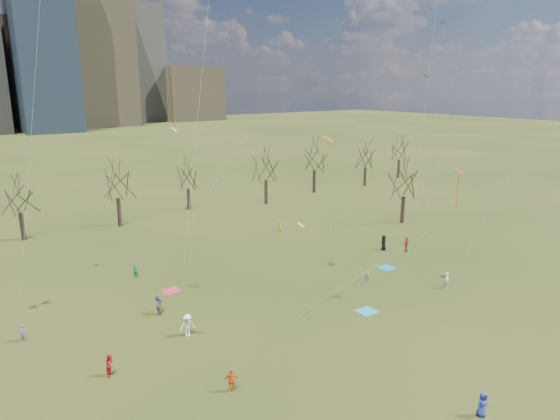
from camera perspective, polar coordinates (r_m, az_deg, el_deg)
ground at (r=43.62m, az=9.59°, el=-12.13°), size 500.00×500.00×0.00m
bare_tree_row at (r=71.29m, az=-12.17°, el=3.32°), size 113.04×29.80×9.50m
blanket_teal at (r=44.88m, az=9.91°, el=-11.33°), size 1.60×1.50×0.03m
blanket_navy at (r=55.14m, az=12.13°, el=-6.48°), size 1.60×1.50×0.03m
blanket_crimson at (r=49.39m, az=-12.36°, el=-9.00°), size 1.60×1.50×0.03m
person_0 at (r=33.89m, az=22.13°, el=-19.90°), size 0.88×0.68×1.58m
person_1 at (r=51.17m, az=18.53°, el=-7.62°), size 0.70×0.58×1.63m
person_2 at (r=37.09m, az=-18.79°, el=-16.41°), size 0.94×0.97×1.57m
person_3 at (r=50.78m, az=9.92°, el=-7.55°), size 0.67×0.83×1.13m
person_4 at (r=33.87m, az=-5.54°, el=-18.80°), size 1.00×0.80×1.59m
person_6 at (r=60.54m, az=11.78°, el=-3.67°), size 0.92×1.07×1.84m
person_7 at (r=44.01m, az=-27.40°, el=-12.36°), size 0.52×0.61×1.41m
person_9 at (r=40.60m, az=-10.52°, el=-12.82°), size 1.27×0.84×1.84m
person_10 at (r=60.69m, az=14.25°, el=-3.83°), size 1.08×0.69×1.71m
person_11 at (r=44.67m, az=-13.70°, el=-10.42°), size 1.39×1.67×1.79m
person_12 at (r=66.91m, az=-0.01°, el=-1.85°), size 0.60×0.76×1.36m
person_13 at (r=53.28m, az=-16.19°, el=-6.65°), size 0.64×0.62×1.48m
kites_airborne at (r=47.14m, az=1.66°, el=7.31°), size 67.13×31.77×31.36m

